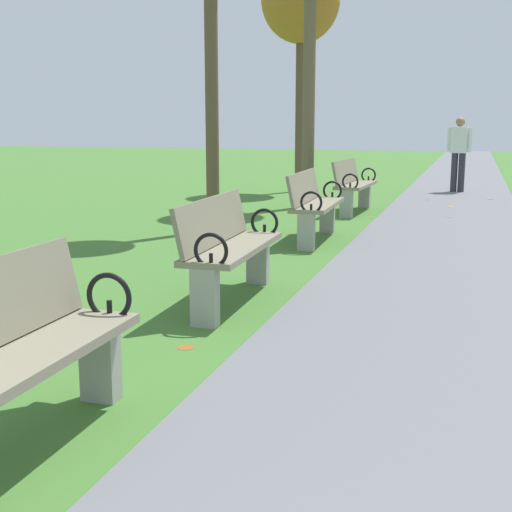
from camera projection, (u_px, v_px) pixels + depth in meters
paved_walkway at (459, 187)px, 16.59m from camera, size 2.26×44.00×0.02m
park_bench_2 at (4, 358)px, 3.07m from camera, size 0.49×1.61×0.90m
park_bench_3 at (228, 246)px, 5.85m from camera, size 0.52×1.61×0.90m
park_bench_4 at (314, 204)px, 8.93m from camera, size 0.52×1.61×0.90m
park_bench_5 at (353, 184)px, 11.78m from camera, size 0.55×1.62×0.90m
tree_4 at (301, 1)px, 14.73m from camera, size 1.70×1.70×5.07m
pedestrian_walking at (459, 150)px, 15.06m from camera, size 0.52×0.28×1.62m
scattered_leaves at (323, 251)px, 8.26m from camera, size 3.99×13.86×0.02m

